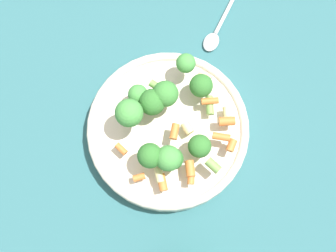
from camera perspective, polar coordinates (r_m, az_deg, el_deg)
The scene contains 4 objects.
ground_plane at distance 0.77m, azimuth 0.00°, elevation -0.88°, with size 3.00×3.00×0.00m, color #2D6066.
bowl at distance 0.75m, azimuth 0.00°, elevation -0.52°, with size 0.26×0.26×0.04m.
pasta_salad at distance 0.70m, azimuth -0.18°, elevation 0.71°, with size 0.20×0.18×0.08m.
spoon at distance 0.84m, azimuth 6.46°, elevation 12.37°, with size 0.17×0.09×0.01m.
Camera 1 is at (-0.11, -0.14, 0.75)m, focal length 50.00 mm.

